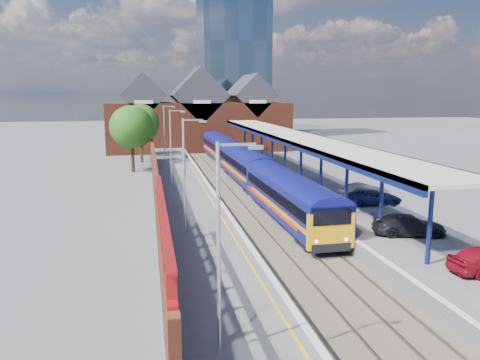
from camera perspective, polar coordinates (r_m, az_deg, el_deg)
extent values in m
plane|color=#5B5B5E|center=(53.67, -1.80, 0.33)|extent=(240.00, 240.00, 0.00)
cube|color=#473D33|center=(44.01, 0.33, -1.88)|extent=(6.00, 76.00, 0.06)
cube|color=slate|center=(43.61, -2.53, -1.88)|extent=(0.07, 76.00, 0.14)
cube|color=slate|center=(43.85, -0.67, -1.81)|extent=(0.07, 76.00, 0.14)
cube|color=slate|center=(44.15, 1.33, -1.72)|extent=(0.07, 76.00, 0.14)
cube|color=slate|center=(44.48, 3.14, -1.64)|extent=(0.07, 76.00, 0.14)
cube|color=#565659|center=(43.18, -6.84, -1.56)|extent=(5.00, 76.00, 1.00)
cube|color=#565659|center=(45.47, 7.76, -0.97)|extent=(6.00, 76.00, 1.00)
cube|color=silver|center=(43.30, -3.75, -0.76)|extent=(0.30, 76.00, 0.05)
cube|color=silver|center=(44.54, 4.31, -0.46)|extent=(0.30, 76.00, 0.05)
cube|color=yellow|center=(43.23, -4.54, -0.82)|extent=(0.14, 76.00, 0.01)
cube|color=navy|center=(34.55, 6.08, -2.20)|extent=(3.00, 16.03, 2.50)
cube|color=navy|center=(34.30, 6.13, -0.16)|extent=(3.00, 16.03, 0.60)
cube|color=navy|center=(50.37, 0.50, 1.86)|extent=(3.00, 16.03, 2.50)
cube|color=navy|center=(50.20, 0.50, 3.27)|extent=(3.00, 16.03, 0.60)
cube|color=navy|center=(66.57, -2.40, 3.95)|extent=(3.00, 16.03, 2.50)
cube|color=navy|center=(66.44, -2.41, 5.03)|extent=(3.00, 16.03, 0.60)
cube|color=navy|center=(82.93, -4.17, 5.22)|extent=(3.00, 16.03, 2.50)
cube|color=navy|center=(82.83, -4.18, 6.08)|extent=(3.00, 16.03, 0.60)
cube|color=black|center=(58.16, -2.53, 3.45)|extent=(0.04, 60.54, 0.70)
cube|color=orange|center=(58.26, -2.54, 2.67)|extent=(0.03, 55.27, 0.30)
cube|color=#B22B0B|center=(58.30, -2.55, 2.43)|extent=(0.03, 55.27, 0.30)
cube|color=#F2B20C|center=(27.39, 11.00, -6.15)|extent=(2.82, 0.34, 2.10)
cube|color=black|center=(27.07, 11.15, -4.48)|extent=(2.30, 0.19, 0.90)
cube|color=black|center=(29.86, 9.23, -7.50)|extent=(2.00, 2.40, 0.60)
cube|color=black|center=(88.62, -4.61, 4.51)|extent=(2.00, 2.40, 0.60)
cylinder|color=#0E1752|center=(25.10, 22.16, -4.96)|extent=(0.24, 0.24, 4.20)
cylinder|color=#0E1752|center=(29.26, 16.82, -2.50)|extent=(0.24, 0.24, 4.20)
cylinder|color=#0E1752|center=(33.66, 12.86, -0.66)|extent=(0.24, 0.24, 4.20)
cylinder|color=#0E1752|center=(38.20, 9.83, 0.76)|extent=(0.24, 0.24, 4.20)
cylinder|color=#0E1752|center=(42.84, 7.45, 1.87)|extent=(0.24, 0.24, 4.20)
cylinder|color=#0E1752|center=(47.55, 5.53, 2.76)|extent=(0.24, 0.24, 4.20)
cylinder|color=#0E1752|center=(52.32, 3.96, 3.48)|extent=(0.24, 0.24, 4.20)
cylinder|color=#0E1752|center=(57.13, 2.65, 4.08)|extent=(0.24, 0.24, 4.20)
cylinder|color=#0E1752|center=(61.97, 1.54, 4.59)|extent=(0.24, 0.24, 4.20)
cylinder|color=#0E1752|center=(66.83, 0.60, 5.02)|extent=(0.24, 0.24, 4.20)
cube|color=beige|center=(46.50, 6.53, 5.35)|extent=(4.50, 52.00, 0.25)
cube|color=#0E1752|center=(45.91, 3.95, 5.14)|extent=(0.20, 52.00, 0.55)
cube|color=#0E1752|center=(47.21, 9.02, 5.19)|extent=(0.20, 52.00, 0.55)
cylinder|color=#A5A8AA|center=(15.11, -2.62, -8.63)|extent=(0.12, 0.12, 7.00)
cube|color=#A5A8AA|center=(14.46, -0.38, 4.35)|extent=(1.20, 0.08, 0.08)
cube|color=#A5A8AA|center=(14.60, 1.94, 4.01)|extent=(0.45, 0.18, 0.12)
cylinder|color=#A5A8AA|center=(28.63, -6.82, 0.46)|extent=(0.12, 0.12, 7.00)
cube|color=#A5A8AA|center=(28.30, -5.75, 7.29)|extent=(1.20, 0.08, 0.08)
cube|color=#A5A8AA|center=(28.37, -4.53, 7.12)|extent=(0.45, 0.18, 0.12)
cylinder|color=#A5A8AA|center=(44.45, -8.44, 3.97)|extent=(0.12, 0.12, 7.00)
cube|color=#A5A8AA|center=(44.24, -7.78, 8.38)|extent=(1.20, 0.08, 0.08)
cube|color=#A5A8AA|center=(44.28, -6.99, 8.27)|extent=(0.45, 0.18, 0.12)
cylinder|color=#A5A8AA|center=(60.37, -9.21, 5.64)|extent=(0.12, 0.12, 7.00)
cube|color=#A5A8AA|center=(60.21, -8.73, 8.88)|extent=(1.20, 0.08, 0.08)
cube|color=#A5A8AA|center=(60.24, -8.15, 8.80)|extent=(0.45, 0.18, 0.12)
cylinder|color=#A5A8AA|center=(46.82, -6.66, 1.56)|extent=(0.08, 0.08, 2.50)
cube|color=#0C194C|center=(46.67, -6.68, 2.84)|extent=(0.55, 0.06, 0.35)
cube|color=maroon|center=(36.81, -10.21, -0.73)|extent=(0.35, 50.00, 2.80)
cube|color=maroon|center=(19.69, -9.44, -3.31)|extent=(0.30, 15.00, 0.12)
cube|color=maroon|center=(19.93, -9.36, -5.97)|extent=(0.30, 15.00, 0.12)
cube|color=maroon|center=(13.18, -8.34, -12.61)|extent=(0.30, 0.12, 1.00)
cube|color=maroon|center=(15.04, -8.74, -9.65)|extent=(0.30, 0.12, 1.00)
cube|color=maroon|center=(16.93, -9.05, -7.34)|extent=(0.30, 0.12, 1.00)
cube|color=maroon|center=(18.85, -9.30, -5.50)|extent=(0.30, 0.12, 1.00)
cube|color=maroon|center=(20.78, -9.49, -4.00)|extent=(0.30, 0.12, 1.00)
cube|color=maroon|center=(22.72, -9.66, -2.76)|extent=(0.30, 0.12, 1.00)
cube|color=maroon|center=(24.67, -9.79, -1.71)|extent=(0.30, 0.12, 1.00)
cube|color=maroon|center=(26.63, -9.91, -0.82)|extent=(0.30, 0.12, 1.00)
cube|color=maroon|center=(80.77, -5.09, 6.56)|extent=(30.00, 12.00, 8.00)
cube|color=#232328|center=(80.13, -11.67, 10.08)|extent=(7.13, 12.00, 7.13)
cube|color=#232328|center=(80.59, -5.15, 10.25)|extent=(9.16, 12.00, 9.16)
cube|color=#232328|center=(82.04, 1.21, 10.30)|extent=(7.13, 12.00, 7.13)
cube|color=beige|center=(74.09, -11.66, 9.30)|extent=(2.80, 0.15, 0.50)
cube|color=beige|center=(74.58, -4.64, 9.48)|extent=(2.80, 0.15, 0.50)
cube|color=beige|center=(76.15, 2.20, 9.53)|extent=(2.80, 0.15, 0.50)
cube|color=#446275|center=(104.34, -0.91, 16.27)|extent=(14.00, 14.00, 40.00)
cylinder|color=#382314|center=(58.63, -12.98, 2.91)|extent=(0.44, 0.44, 4.00)
sphere|color=#1D5115|center=(58.29, -13.12, 6.32)|extent=(5.20, 5.20, 5.20)
sphere|color=#1D5115|center=(57.82, -12.31, 5.62)|extent=(3.20, 3.20, 3.20)
cylinder|color=#382314|center=(66.55, -11.93, 3.82)|extent=(0.44, 0.44, 4.00)
sphere|color=#1D5115|center=(66.25, -12.04, 6.83)|extent=(5.20, 5.20, 5.20)
sphere|color=#1D5115|center=(65.79, -11.32, 6.22)|extent=(3.20, 3.20, 3.20)
imported|color=#99999D|center=(39.07, 14.89, -1.37)|extent=(4.22, 2.05, 1.33)
imported|color=black|center=(30.17, 19.89, -5.19)|extent=(4.61, 2.77, 1.25)
imported|color=navy|center=(37.60, 16.15, -2.06)|extent=(4.21, 2.35, 1.11)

